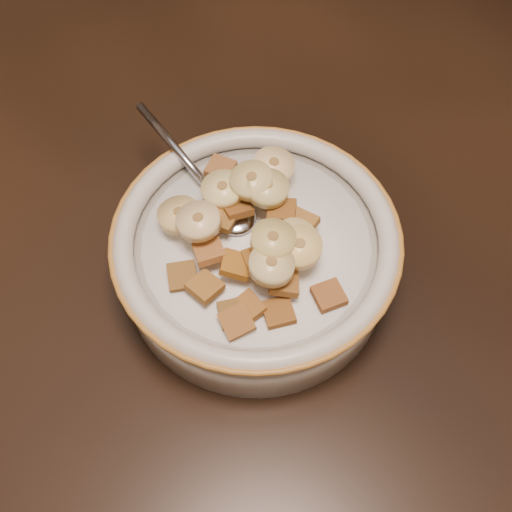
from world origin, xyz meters
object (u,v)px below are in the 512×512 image
Objects in this scene: table at (82,103)px; chair at (356,64)px; cereal_bowl at (256,260)px; spoon at (229,211)px.

chair is (0.06, 0.51, -0.29)m from table.
chair reaches higher than table.
spoon is at bearing 164.57° from cereal_bowl.
table is 28.77× the size of spoon.
table is 6.90× the size of cereal_bowl.
chair reaches higher than spoon.
table is 0.25m from spoon.
chair reaches higher than cereal_bowl.
chair is at bearing 86.24° from table.
spoon is (0.23, -0.06, 0.07)m from table.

